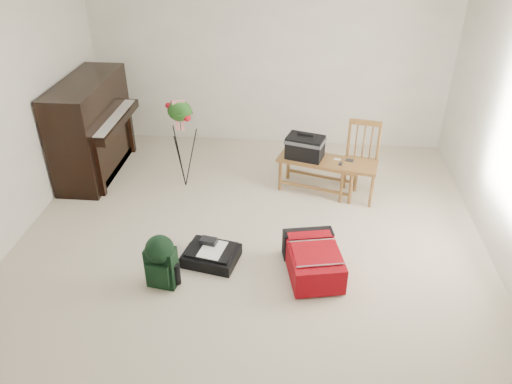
# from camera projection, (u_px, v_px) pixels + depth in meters

# --- Properties ---
(floor) EXTENTS (5.00, 5.50, 0.01)m
(floor) POSITION_uv_depth(u_px,v_px,m) (248.00, 254.00, 5.19)
(floor) COLOR beige
(floor) RESTS_ON ground
(ceiling) EXTENTS (5.00, 5.50, 0.01)m
(ceiling) POSITION_uv_depth(u_px,v_px,m) (245.00, 2.00, 3.89)
(ceiling) COLOR white
(ceiling) RESTS_ON wall_back
(wall_back) EXTENTS (5.00, 0.04, 2.50)m
(wall_back) POSITION_uv_depth(u_px,v_px,m) (269.00, 58.00, 6.88)
(wall_back) COLOR silver
(wall_back) RESTS_ON floor
(piano) EXTENTS (0.71, 1.50, 1.25)m
(piano) POSITION_uv_depth(u_px,v_px,m) (93.00, 130.00, 6.42)
(piano) COLOR black
(piano) RESTS_ON floor
(bench) EXTENTS (1.05, 0.65, 0.76)m
(bench) POSITION_uv_depth(u_px,v_px,m) (309.00, 152.00, 6.01)
(bench) COLOR brown
(bench) RESTS_ON floor
(dining_chair) EXTENTS (0.48, 0.48, 0.95)m
(dining_chair) POSITION_uv_depth(u_px,v_px,m) (360.00, 163.00, 5.94)
(dining_chair) COLOR brown
(dining_chair) RESTS_ON floor
(red_suitcase) EXTENTS (0.62, 0.81, 0.31)m
(red_suitcase) POSITION_uv_depth(u_px,v_px,m) (313.00, 257.00, 4.90)
(red_suitcase) COLOR #9D0617
(red_suitcase) RESTS_ON floor
(black_duffel) EXTENTS (0.59, 0.51, 0.22)m
(black_duffel) POSITION_uv_depth(u_px,v_px,m) (212.00, 254.00, 5.06)
(black_duffel) COLOR black
(black_duffel) RESTS_ON floor
(green_backpack) EXTENTS (0.30, 0.28, 0.55)m
(green_backpack) POSITION_uv_depth(u_px,v_px,m) (161.00, 259.00, 4.65)
(green_backpack) COLOR black
(green_backpack) RESTS_ON floor
(flower_stand) EXTENTS (0.46, 0.46, 1.18)m
(flower_stand) POSITION_uv_depth(u_px,v_px,m) (182.00, 145.00, 6.10)
(flower_stand) COLOR black
(flower_stand) RESTS_ON floor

